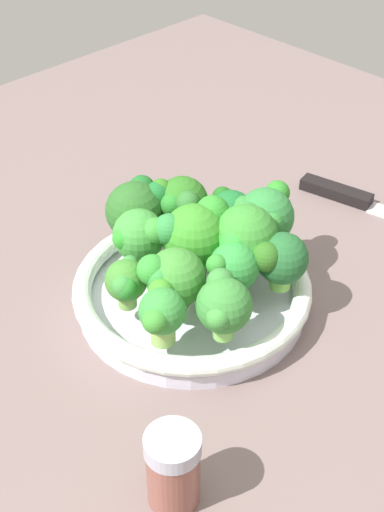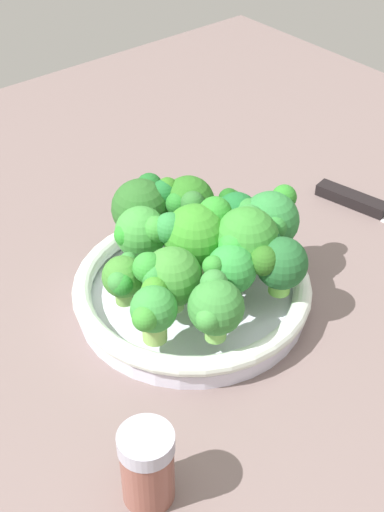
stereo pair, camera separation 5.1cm
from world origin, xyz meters
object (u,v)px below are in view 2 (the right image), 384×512
Objects in this scene: broccoli_floret_3 at (123,278)px; broccoli_floret_0 at (141,234)px; broccoli_floret_1 at (195,234)px; broccoli_floret_8 at (277,262)px; broccoli_floret_6 at (235,213)px; broccoli_floret_7 at (187,202)px; broccoli_floret_4 at (153,310)px; broccoli_floret_12 at (143,206)px; broccoli_floret_2 at (215,307)px; bowl at (192,291)px; pepper_shaker at (147,466)px; broccoli_floret_9 at (247,240)px; broccoli_floret_5 at (232,268)px; broccoli_floret_11 at (168,277)px; broccoli_floret_10 at (268,219)px.

broccoli_floret_0 is at bearing -143.79° from broccoli_floret_3.
broccoli_floret_1 is 1.28× the size of broccoli_floret_8.
broccoli_floret_6 is at bearing 164.42° from broccoli_floret_0.
broccoli_floret_4 is at bearing 40.08° from broccoli_floret_7.
broccoli_floret_12 is (0.56, -8.30, -0.67)cm from broccoli_floret_1.
broccoli_floret_2 is 17.78cm from broccoli_floret_12.
broccoli_floret_8 is (-5.31, 6.96, 5.65)cm from bowl.
broccoli_floret_4 reaches higher than broccoli_floret_3.
pepper_shaker is at bearing 29.29° from broccoli_floret_2.
broccoli_floret_2 is 9.79cm from broccoli_floret_9.
broccoli_floret_2 is 5.88cm from broccoli_floret_5.
broccoli_floret_1 is at bearing -153.87° from broccoli_floret_11.
broccoli_floret_4 is 14.99cm from pepper_shaker.
broccoli_floret_1 reaches higher than broccoli_floret_0.
bowl is 3.61× the size of broccoli_floret_0.
broccoli_floret_6 reaches higher than broccoli_floret_3.
broccoli_floret_5 is 0.93× the size of broccoli_floret_11.
pepper_shaker is at bearing 46.72° from broccoli_floret_11.
broccoli_floret_5 is at bearing 102.35° from bowl.
broccoli_floret_8 is 16.78cm from broccoli_floret_12.
broccoli_floret_5 reaches higher than bowl.
broccoli_floret_8 is (-13.01, 8.33, 0.59)cm from broccoli_floret_3.
broccoli_floret_9 is 25.98cm from pepper_shaker.
broccoli_floret_11 is 12.28cm from broccoli_floret_12.
broccoli_floret_4 is at bearing 22.36° from broccoli_floret_6.
broccoli_floret_5 is at bearing -149.71° from pepper_shaker.
broccoli_floret_1 reaches higher than broccoli_floret_7.
broccoli_floret_1 is at bearing -143.57° from bowl.
broccoli_floret_11 is (8.97, 8.18, -0.60)cm from broccoli_floret_7.
broccoli_floret_5 is (-1.07, 4.89, 5.68)cm from bowl.
broccoli_floret_2 is at bearing 75.58° from broccoli_floret_12.
broccoli_floret_0 is 0.96× the size of broccoli_floret_7.
broccoli_floret_4 is at bearing 56.69° from broccoli_floret_12.
broccoli_floret_10 is 1.07× the size of broccoli_floret_11.
broccoli_floret_1 is 1.12× the size of broccoli_floret_12.
broccoli_floret_12 reaches higher than broccoli_floret_3.
broccoli_floret_10 is at bearing 115.88° from broccoli_floret_6.
broccoli_floret_1 is 1.35× the size of broccoli_floret_4.
bowl is 3.11× the size of broccoli_floret_1.
broccoli_floret_3 is 4.61cm from broccoli_floret_11.
broccoli_floret_5 is at bearing 110.52° from broccoli_floret_0.
broccoli_floret_7 is 13.20cm from broccoli_floret_8.
broccoli_floret_9 reaches higher than broccoli_floret_6.
broccoli_floret_0 reaches higher than broccoli_floret_6.
broccoli_floret_4 is (4.57, -3.53, -0.23)cm from broccoli_floret_2.
broccoli_floret_2 is 16.26cm from pepper_shaker.
broccoli_floret_6 is 9.45cm from broccoli_floret_8.
broccoli_floret_2 is (3.86, 8.09, 5.68)cm from bowl.
broccoli_floret_9 is at bearing -149.87° from broccoli_floret_2.
broccoli_floret_2 reaches higher than broccoli_floret_4.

